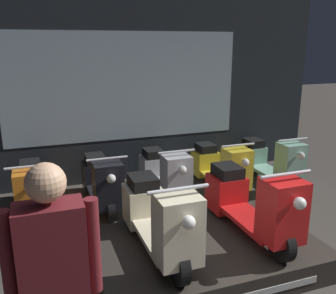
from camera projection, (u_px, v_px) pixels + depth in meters
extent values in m
cube|color=#23282D|center=(125.00, 83.00, 5.95)|extent=(6.85, 0.08, 3.20)
cube|color=silver|center=(126.00, 87.00, 5.93)|extent=(3.77, 0.01, 1.70)
cube|color=#2D2823|center=(205.00, 253.00, 3.85)|extent=(2.25, 1.45, 0.27)
cylinder|color=black|center=(179.00, 264.00, 3.11)|extent=(0.09, 0.35, 0.35)
cylinder|color=black|center=(142.00, 211.00, 4.09)|extent=(0.09, 0.35, 0.35)
cube|color=beige|center=(158.00, 235.00, 3.60)|extent=(0.34, 0.98, 0.05)
cube|color=beige|center=(178.00, 229.00, 3.05)|extent=(0.36, 0.32, 0.59)
cube|color=beige|center=(143.00, 205.00, 4.04)|extent=(0.38, 0.37, 0.41)
cube|color=black|center=(143.00, 182.00, 3.96)|extent=(0.27, 0.34, 0.13)
cylinder|color=silver|center=(179.00, 189.00, 2.95)|extent=(0.51, 0.03, 0.03)
sphere|color=white|center=(189.00, 223.00, 2.81)|extent=(0.11, 0.11, 0.11)
cylinder|color=black|center=(281.00, 243.00, 3.44)|extent=(0.09, 0.35, 0.35)
cylinder|color=black|center=(225.00, 199.00, 4.42)|extent=(0.09, 0.35, 0.35)
cube|color=red|center=(249.00, 219.00, 3.93)|extent=(0.34, 0.98, 0.05)
cube|color=red|center=(282.00, 211.00, 3.38)|extent=(0.36, 0.32, 0.59)
cube|color=red|center=(226.00, 192.00, 4.37)|extent=(0.38, 0.37, 0.41)
cube|color=black|center=(228.00, 171.00, 4.29)|extent=(0.27, 0.34, 0.13)
cylinder|color=silver|center=(286.00, 174.00, 3.28)|extent=(0.51, 0.03, 0.03)
sphere|color=white|center=(300.00, 203.00, 3.14)|extent=(0.11, 0.11, 0.11)
cylinder|color=black|center=(33.00, 220.00, 4.48)|extent=(0.09, 0.35, 0.35)
cylinder|color=black|center=(32.00, 188.00, 5.46)|extent=(0.09, 0.35, 0.35)
cube|color=orange|center=(33.00, 203.00, 4.97)|extent=(0.34, 0.98, 0.05)
cube|color=orange|center=(31.00, 195.00, 4.42)|extent=(0.36, 0.32, 0.59)
cube|color=orange|center=(32.00, 183.00, 5.41)|extent=(0.38, 0.37, 0.41)
cube|color=black|center=(30.00, 165.00, 5.33)|extent=(0.27, 0.34, 0.13)
cylinder|color=silver|center=(28.00, 167.00, 4.31)|extent=(0.51, 0.03, 0.03)
sphere|color=white|center=(30.00, 188.00, 4.18)|extent=(0.11, 0.11, 0.11)
cylinder|color=black|center=(110.00, 209.00, 4.78)|extent=(0.09, 0.35, 0.35)
cylinder|color=black|center=(96.00, 180.00, 5.76)|extent=(0.09, 0.35, 0.35)
cube|color=black|center=(102.00, 194.00, 5.27)|extent=(0.34, 0.98, 0.05)
cube|color=black|center=(108.00, 185.00, 4.72)|extent=(0.36, 0.32, 0.59)
cube|color=black|center=(96.00, 175.00, 5.71)|extent=(0.38, 0.37, 0.41)
cube|color=black|center=(95.00, 159.00, 5.63)|extent=(0.27, 0.34, 0.13)
cylinder|color=silver|center=(107.00, 159.00, 4.62)|extent=(0.51, 0.03, 0.03)
sphere|color=white|center=(111.00, 179.00, 4.48)|extent=(0.11, 0.11, 0.11)
cylinder|color=black|center=(177.00, 199.00, 5.08)|extent=(0.09, 0.35, 0.35)
cylinder|color=black|center=(153.00, 174.00, 6.06)|extent=(0.09, 0.35, 0.35)
cube|color=#BCBCC1|center=(164.00, 186.00, 5.58)|extent=(0.34, 0.98, 0.05)
cube|color=#BCBCC1|center=(176.00, 177.00, 5.02)|extent=(0.36, 0.32, 0.59)
cube|color=#BCBCC1|center=(153.00, 169.00, 6.01)|extent=(0.38, 0.37, 0.41)
cube|color=black|center=(153.00, 153.00, 5.93)|extent=(0.27, 0.34, 0.13)
cylinder|color=silver|center=(177.00, 152.00, 4.92)|extent=(0.51, 0.03, 0.03)
sphere|color=white|center=(182.00, 170.00, 4.78)|extent=(0.11, 0.11, 0.11)
cylinder|color=black|center=(236.00, 190.00, 5.39)|extent=(0.09, 0.35, 0.35)
cylinder|color=black|center=(204.00, 167.00, 6.37)|extent=(0.09, 0.35, 0.35)
cube|color=yellow|center=(219.00, 178.00, 5.88)|extent=(0.34, 0.98, 0.05)
cube|color=yellow|center=(237.00, 169.00, 5.33)|extent=(0.36, 0.32, 0.59)
cube|color=yellow|center=(205.00, 163.00, 6.32)|extent=(0.38, 0.37, 0.41)
cube|color=black|center=(206.00, 148.00, 6.24)|extent=(0.27, 0.34, 0.13)
cylinder|color=silver|center=(238.00, 145.00, 5.22)|extent=(0.51, 0.03, 0.03)
sphere|color=white|center=(245.00, 162.00, 5.08)|extent=(0.11, 0.11, 0.11)
cylinder|color=black|center=(290.00, 182.00, 5.69)|extent=(0.09, 0.35, 0.35)
cylinder|color=black|center=(251.00, 162.00, 6.67)|extent=(0.09, 0.35, 0.35)
cube|color=#8EC6AD|center=(269.00, 172.00, 6.18)|extent=(0.34, 0.98, 0.05)
cube|color=#8EC6AD|center=(290.00, 162.00, 5.63)|extent=(0.36, 0.32, 0.59)
cube|color=#8EC6AD|center=(252.00, 157.00, 6.62)|extent=(0.38, 0.37, 0.41)
cube|color=black|center=(253.00, 143.00, 6.54)|extent=(0.27, 0.34, 0.13)
cylinder|color=silver|center=(293.00, 140.00, 5.53)|extent=(0.51, 0.03, 0.03)
sphere|color=white|center=(301.00, 156.00, 5.39)|extent=(0.11, 0.11, 0.11)
cube|color=#5B191E|center=(53.00, 257.00, 2.04)|extent=(0.37, 0.20, 0.62)
cylinder|color=#5B191E|center=(8.00, 261.00, 1.96)|extent=(0.08, 0.08, 0.57)
cylinder|color=#5B191E|center=(93.00, 246.00, 2.11)|extent=(0.08, 0.08, 0.57)
sphere|color=tan|center=(46.00, 183.00, 1.92)|extent=(0.21, 0.21, 0.21)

